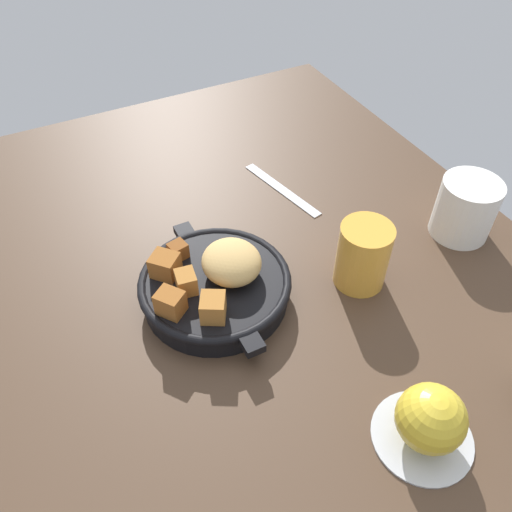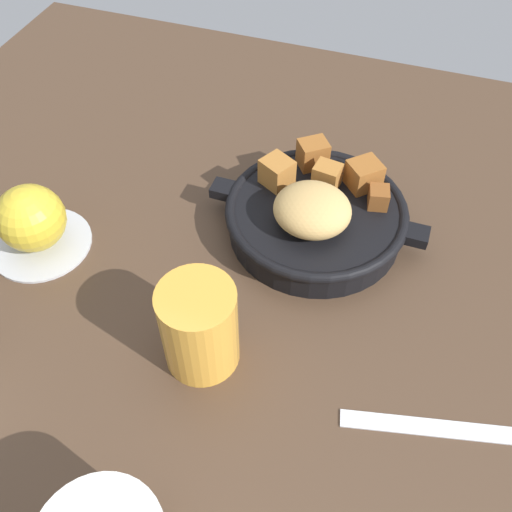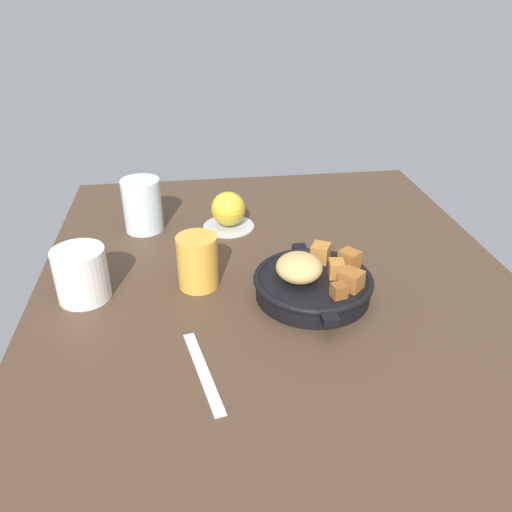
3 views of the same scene
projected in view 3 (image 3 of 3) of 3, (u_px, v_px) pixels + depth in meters
The scene contains 8 objects.
ground_plane at pixel (283, 299), 87.17cm from camera, with size 110.86×84.58×2.40cm, color #473323.
cast_iron_skillet at pixel (313, 282), 84.74cm from camera, with size 24.15×19.90×7.82cm.
saucer_plate at pixel (229, 226), 108.60cm from camera, with size 10.84×10.84×0.60cm, color #B7BABF.
red_apple at pixel (228, 209), 106.67cm from camera, with size 7.22×7.22×7.22cm, color gold.
butter_knife at pixel (203, 371), 69.73cm from camera, with size 17.23×1.60×0.36cm, color silver.
ceramic_mug_white at pixel (81, 274), 83.44cm from camera, with size 8.58×8.58×8.98cm, color silver.
juice_glass_amber at pixel (198, 262), 86.67cm from camera, with size 6.99×6.99×9.35cm, color gold.
water_glass_tall at pixel (142, 205), 105.17cm from camera, with size 7.93×7.93×10.98cm, color silver.
Camera 3 is at (-70.93, 14.06, 48.26)cm, focal length 35.85 mm.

